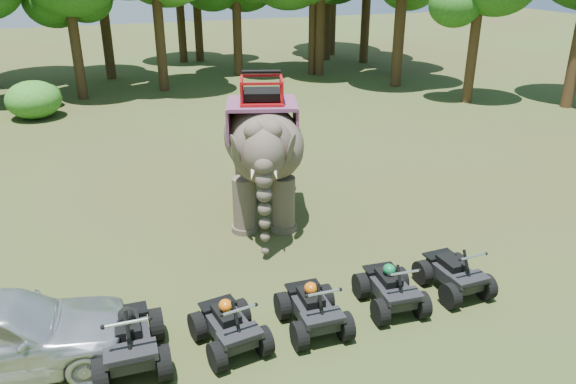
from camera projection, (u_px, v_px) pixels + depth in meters
name	position (u px, v px, depth m)	size (l,w,h in m)	color
ground	(306.00, 287.00, 12.92)	(110.00, 110.00, 0.00)	#47381E
elephant	(263.00, 148.00, 15.71)	(2.15, 4.88, 4.10)	brown
atv_0	(128.00, 333.00, 10.28)	(1.33, 1.83, 1.36)	black
atv_1	(229.00, 320.00, 10.77)	(1.17, 1.61, 1.19)	black
atv_2	(313.00, 303.00, 11.29)	(1.19, 1.63, 1.21)	black
atv_3	(391.00, 283.00, 12.00)	(1.16, 1.59, 1.18)	black
atv_4	(455.00, 268.00, 12.57)	(1.17, 1.60, 1.19)	black
tree_0	(158.00, 15.00, 29.82)	(5.68, 5.68, 8.12)	#195114
tree_1	(236.00, 8.00, 33.72)	(5.64, 5.64, 8.06)	#195114
tree_2	(321.00, 2.00, 33.66)	(6.12, 6.12, 8.74)	#195114
tree_4	(475.00, 35.00, 27.62)	(4.72, 4.72, 6.74)	#195114
tree_27	(73.00, 26.00, 28.20)	(5.16, 5.16, 7.37)	#195114
tree_28	(400.00, 7.00, 33.97)	(5.65, 5.65, 8.08)	#195114
tree_29	(328.00, 4.00, 38.94)	(5.37, 5.37, 7.67)	#195114
tree_31	(313.00, 16.00, 34.31)	(4.93, 4.93, 7.05)	#195114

